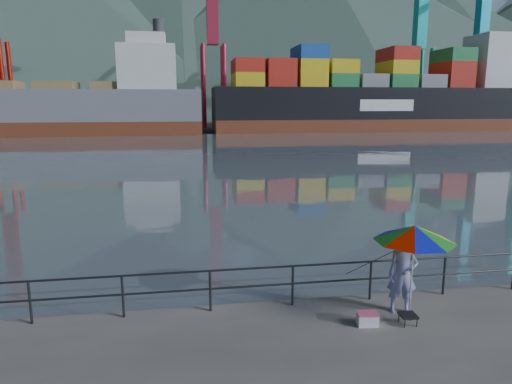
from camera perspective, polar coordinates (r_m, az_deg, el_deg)
harbor_water at (r=138.56m, az=-8.71°, el=8.91°), size 500.00×280.00×0.00m
far_dock at (r=102.23m, az=-2.78°, el=8.30°), size 200.00×40.00×0.40m
guardrail at (r=11.16m, az=-0.50°, el=-11.84°), size 22.00×0.06×1.03m
mountains at (r=222.08m, az=1.39°, el=18.98°), size 600.00×332.80×80.00m
port_cranes at (r=98.66m, az=10.56°, el=17.35°), size 116.00×28.00×38.40m
container_stacks at (r=108.65m, az=11.04°, el=9.85°), size 58.00×8.40×7.80m
fisherman at (r=11.34m, az=17.84°, el=-9.81°), size 0.77×0.60×1.85m
beach_umbrella at (r=10.75m, az=19.20°, el=-4.93°), size 2.29×2.29×2.20m
folding_stool at (r=11.09m, az=18.45°, el=-14.81°), size 0.38×0.38×0.24m
cooler_bag at (r=10.82m, az=13.75°, el=-15.22°), size 0.48×0.36×0.26m
fishing_rod at (r=12.35m, az=13.89°, el=-12.47°), size 0.70×1.50×1.15m
bulk_carrier at (r=80.16m, az=-22.59°, el=9.74°), size 46.59×8.06×14.50m
container_ship at (r=90.31m, az=15.68°, el=11.26°), size 60.40×10.07×18.10m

